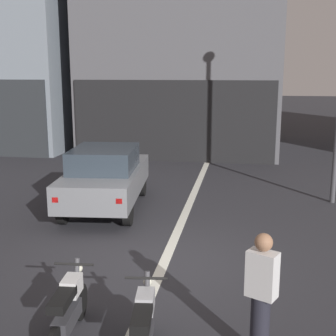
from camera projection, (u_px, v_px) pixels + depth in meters
The scene contains 7 objects.
ground_plane at pixel (164, 262), 8.62m from camera, with size 120.00×120.00×0.00m, color #2B2B30.
lane_centre_line at pixel (197, 185), 14.40m from camera, with size 0.20×18.00×0.01m, color silver.
building_mid_block at pixel (187, 25), 20.92m from camera, with size 8.31×8.11×11.24m.
car_grey_crossing_near at pixel (106, 176), 11.80m from camera, with size 2.15×4.25×1.64m.
motorcycle_white_row_leftmost at pixel (68, 309), 6.04m from camera, with size 0.55×1.67×0.98m.
motorcycle_silver_row_left_mid at pixel (144, 327), 5.61m from camera, with size 0.55×1.67×0.98m.
person_by_motorcycles at pixel (261, 297), 5.56m from camera, with size 0.42×0.36×1.67m.
Camera 1 is at (1.42, -7.92, 3.56)m, focal length 48.67 mm.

